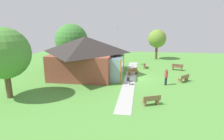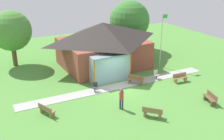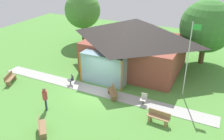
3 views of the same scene
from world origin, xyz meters
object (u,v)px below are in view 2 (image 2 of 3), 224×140
object	(u,v)px
flagpole	(162,38)
patio_chair_west	(95,87)
pavilion	(103,44)
tree_behind_pavilion_right	(130,21)
tree_behind_pavilion_left	(11,31)
bench_rear_near_path	(135,80)
visitor_strolling_lawn	(121,97)
bench_mid_right	(180,78)
bench_front_right	(210,98)
bench_front_center	(152,112)
bench_mid_left	(47,110)
patio_chair_lawn_spare	(156,75)

from	to	relation	value
flagpole	patio_chair_west	size ratio (longest dim) A/B	6.80
pavilion	tree_behind_pavilion_right	bearing A→B (deg)	35.11
flagpole	tree_behind_pavilion_left	world-z (taller)	tree_behind_pavilion_left
flagpole	tree_behind_pavilion_right	world-z (taller)	tree_behind_pavilion_right
bench_rear_near_path	flagpole	bearing A→B (deg)	-101.37
visitor_strolling_lawn	bench_mid_right	bearing A→B (deg)	-120.80
flagpole	bench_front_right	bearing A→B (deg)	-100.03
patio_chair_west	tree_behind_pavilion_left	bearing A→B (deg)	-29.76
bench_mid_right	bench_front_right	distance (m)	4.52
bench_front_right	patio_chair_west	size ratio (longest dim) A/B	1.82
pavilion	patio_chair_west	bearing A→B (deg)	-122.85
bench_front_right	patio_chair_west	distance (m)	9.71
bench_front_center	tree_behind_pavilion_right	xyz separation A→B (m)	(7.42, 15.53, 3.39)
visitor_strolling_lawn	bench_front_right	bearing A→B (deg)	-155.22
bench_rear_near_path	visitor_strolling_lawn	distance (m)	5.07
bench_front_right	visitor_strolling_lawn	size ratio (longest dim) A/B	0.90
bench_mid_right	tree_behind_pavilion_right	distance (m)	11.97
pavilion	bench_rear_near_path	bearing A→B (deg)	-85.00
bench_rear_near_path	bench_mid_left	bearing A→B (deg)	61.09
patio_chair_west	visitor_strolling_lawn	xyz separation A→B (m)	(0.49, -3.84, 0.61)
tree_behind_pavilion_right	tree_behind_pavilion_left	distance (m)	14.32
bench_rear_near_path	bench_front_right	world-z (taller)	same
bench_rear_near_path	patio_chair_west	xyz separation A→B (m)	(-4.05, 0.29, 0.01)
pavilion	tree_behind_pavilion_left	distance (m)	9.85
flagpole	bench_mid_left	xyz separation A→B (m)	(-13.78, -4.37, -2.82)
flagpole	bench_rear_near_path	bearing A→B (deg)	-151.50
bench_front_center	bench_front_right	bearing A→B (deg)	43.51
flagpole	tree_behind_pavilion_left	xyz separation A→B (m)	(-13.90, 7.84, 0.69)
bench_mid_right	patio_chair_west	xyz separation A→B (m)	(-8.09, 1.87, 0.01)
bench_mid_left	pavilion	bearing A→B (deg)	108.90
pavilion	bench_mid_right	distance (m)	8.90
pavilion	bench_front_right	bearing A→B (deg)	-72.04
bench_front_right	tree_behind_pavilion_right	bearing A→B (deg)	9.90
flagpole	bench_front_center	world-z (taller)	flagpole
visitor_strolling_lawn	pavilion	bearing A→B (deg)	-63.47
bench_mid_left	tree_behind_pavilion_left	xyz separation A→B (m)	(-0.11, 12.21, 3.51)
flagpole	bench_front_right	xyz separation A→B (m)	(-1.53, -8.68, -2.82)
bench_rear_near_path	tree_behind_pavilion_right	bearing A→B (deg)	-68.07
bench_mid_left	tree_behind_pavilion_right	xyz separation A→B (m)	(14.20, 11.56, 3.39)
bench_front_center	patio_chair_lawn_spare	size ratio (longest dim) A/B	1.63
flagpole	visitor_strolling_lawn	size ratio (longest dim) A/B	3.36
flagpole	bench_rear_near_path	distance (m)	6.20
bench_front_center	tree_behind_pavilion_right	bearing A→B (deg)	111.55
pavilion	patio_chair_lawn_spare	size ratio (longest dim) A/B	11.07
patio_chair_west	tree_behind_pavilion_right	world-z (taller)	tree_behind_pavilion_right
tree_behind_pavilion_right	bench_mid_right	bearing A→B (deg)	-96.11
bench_front_center	bench_rear_near_path	world-z (taller)	same
tree_behind_pavilion_left	tree_behind_pavilion_right	bearing A→B (deg)	-2.60
pavilion	patio_chair_west	xyz separation A→B (m)	(-3.54, -5.49, -2.08)
pavilion	patio_chair_west	world-z (taller)	pavilion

